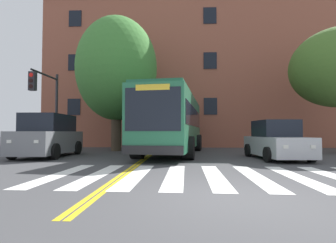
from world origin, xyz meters
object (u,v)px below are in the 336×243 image
at_px(city_bus, 173,122).
at_px(street_tree_curbside_small, 117,69).
at_px(car_grey_near_lane, 49,137).
at_px(traffic_light_far_corner, 47,97).
at_px(car_silver_far_lane, 276,142).

distance_m(city_bus, street_tree_curbside_small, 5.83).
bearing_deg(city_bus, street_tree_curbside_small, 152.77).
bearing_deg(car_grey_near_lane, street_tree_curbside_small, 59.91).
bearing_deg(street_tree_curbside_small, traffic_light_far_corner, -138.67).
bearing_deg(car_grey_near_lane, car_silver_far_lane, -3.21).
distance_m(city_bus, traffic_light_far_corner, 7.53).
xyz_separation_m(car_grey_near_lane, street_tree_curbside_small, (2.50, 4.31, 4.57)).
bearing_deg(car_silver_far_lane, city_bus, 149.75).
xyz_separation_m(traffic_light_far_corner, street_tree_curbside_small, (3.37, 2.96, 2.31)).
relative_size(car_grey_near_lane, car_silver_far_lane, 1.09).
bearing_deg(traffic_light_far_corner, car_grey_near_lane, -57.29).
bearing_deg(street_tree_curbside_small, car_grey_near_lane, -120.09).
relative_size(traffic_light_far_corner, street_tree_curbside_small, 0.53).
relative_size(car_silver_far_lane, street_tree_curbside_small, 0.48).
bearing_deg(city_bus, car_silver_far_lane, -30.25).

